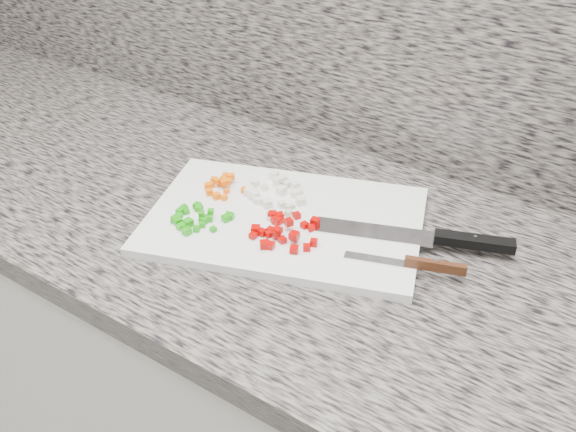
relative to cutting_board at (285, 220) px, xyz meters
The scene contains 10 objects.
countertop 0.11m from the cutting_board, ahead, with size 3.96×0.64×0.04m, color slate.
backsplash 0.43m from the cutting_board, 69.93° to the left, with size 3.92×0.02×0.60m, color slate.
cutting_board is the anchor object (origin of this frame).
carrot_pile 0.14m from the cutting_board, behind, with size 0.08×0.08×0.02m.
onion_pile 0.08m from the cutting_board, 141.47° to the left, with size 0.12×0.10×0.02m.
green_pepper_pile 0.15m from the cutting_board, 141.03° to the right, with size 0.09×0.09×0.02m.
red_pepper_pile 0.05m from the cutting_board, 59.37° to the right, with size 0.11×0.11×0.02m.
garlic_pile 0.01m from the cutting_board, 144.91° to the left, with size 0.04×0.06×0.01m.
chef_knife 0.25m from the cutting_board, 17.87° to the left, with size 0.30×0.14×0.02m.
paring_knife 0.24m from the cutting_board, ahead, with size 0.17×0.07×0.02m.
Camera 1 is at (0.38, 0.71, 1.51)m, focal length 40.00 mm.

